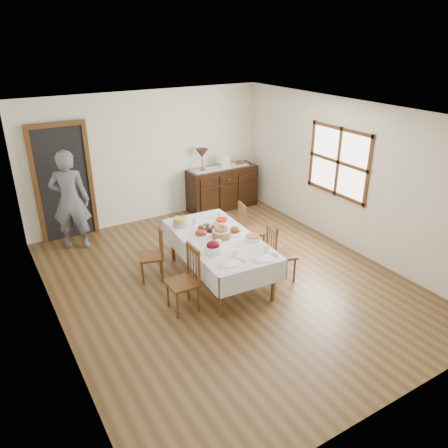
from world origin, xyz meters
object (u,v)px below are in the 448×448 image
chair_left_far (154,253)px  chair_right_near (278,252)px  table_lamp (202,154)px  sideboard (222,188)px  chair_left_near (186,279)px  dining_table (219,243)px  person (70,197)px  chair_right_far (249,229)px

chair_left_far → chair_right_near: bearing=75.6°
chair_left_far → table_lamp: size_ratio=1.97×
chair_left_far → sideboard: (2.47, 2.05, 0.01)m
chair_right_near → table_lamp: (0.35, 3.10, 0.79)m
table_lamp → chair_left_near: bearing=-122.3°
dining_table → chair_left_near: 0.93m
sideboard → dining_table: bearing=-121.8°
chair_left_near → person: bearing=-162.4°
chair_right_near → sideboard: size_ratio=0.62×
chair_right_far → table_lamp: (0.27, 2.17, 0.80)m
dining_table → chair_right_far: 1.00m
chair_left_near → chair_right_far: 1.91m
sideboard → person: size_ratio=0.80×
chair_right_far → chair_right_near: bearing=-172.7°
chair_left_near → table_lamp: (1.94, 3.07, 0.80)m
dining_table → chair_right_far: size_ratio=2.28×
sideboard → table_lamp: size_ratio=3.35×
chair_right_near → sideboard: (0.82, 3.07, -0.02)m
chair_left_near → chair_right_far: chair_right_far is taller
person → table_lamp: 2.83m
chair_right_near → sideboard: 3.18m
chair_left_far → sideboard: sideboard is taller
dining_table → chair_left_near: bearing=-147.1°
dining_table → chair_right_near: (0.79, -0.48, -0.15)m
dining_table → sideboard: sideboard is taller
chair_right_far → sideboard: chair_right_far is taller
chair_left_near → sideboard: bearing=142.1°
chair_left_far → table_lamp: bearing=153.4°
dining_table → chair_left_near: chair_left_near is taller
chair_right_far → table_lamp: size_ratio=2.08×
person → chair_right_near: bearing=156.1°
sideboard → chair_left_far: bearing=-140.3°
person → chair_left_near: bearing=132.1°
chair_left_near → sideboard: size_ratio=0.62×
dining_table → chair_right_far: (0.88, 0.46, -0.15)m
chair_right_far → table_lamp: 2.33m
chair_left_near → person: 2.93m
chair_right_far → table_lamp: table_lamp is taller
dining_table → person: person is taller
person → table_lamp: bearing=-148.7°
dining_table → chair_left_far: size_ratio=2.40×
sideboard → person: 3.31m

